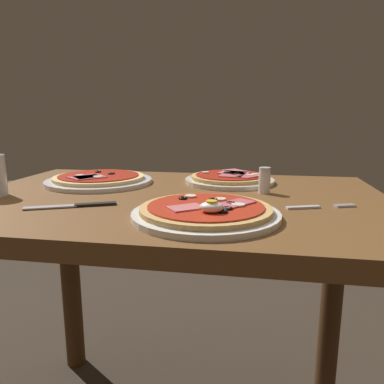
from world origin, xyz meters
name	(u,v)px	position (x,y,z in m)	size (l,w,h in m)	color
dining_table	(173,247)	(0.00, 0.00, 0.62)	(1.06, 0.73, 0.76)	brown
pizza_foreground	(206,212)	(0.11, -0.19, 0.78)	(0.29, 0.29, 0.05)	white
pizza_across_left	(99,179)	(-0.25, 0.12, 0.78)	(0.31, 0.31, 0.03)	white
pizza_across_right	(230,179)	(0.13, 0.20, 0.78)	(0.26, 0.26, 0.03)	silver
fork	(315,207)	(0.33, -0.08, 0.77)	(0.15, 0.07, 0.00)	silver
knife	(78,205)	(-0.18, -0.15, 0.77)	(0.19, 0.10, 0.01)	silver
salt_shaker	(264,180)	(0.23, 0.06, 0.80)	(0.03, 0.03, 0.07)	white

